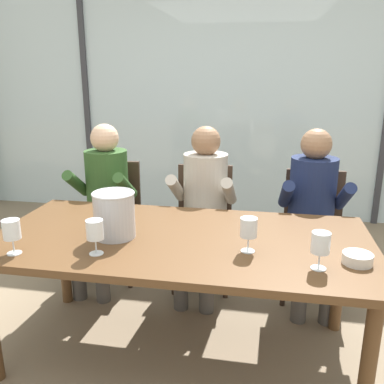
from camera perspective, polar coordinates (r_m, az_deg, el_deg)
name	(u,v)px	position (r m, az deg, el deg)	size (l,w,h in m)	color
ground	(206,273)	(3.42, 2.02, -11.19)	(14.00, 14.00, 0.00)	#847056
window_glass_panel	(228,100)	(4.55, 5.08, 12.68)	(7.23, 0.03, 2.60)	silver
window_mullion_left	(87,98)	(4.96, -14.48, 12.53)	(0.06, 0.06, 2.60)	#38383D
hillside_vineyard	(246,100)	(8.20, 7.58, 12.64)	(13.23, 2.40, 2.18)	#568942
dining_table	(180,249)	(2.25, -1.63, -7.89)	(2.03, 0.99, 0.72)	brown
chair_near_curtain	(112,209)	(3.33, -11.07, -2.38)	(0.48, 0.48, 0.90)	#332319
chair_left_of_center	(204,215)	(3.14, 1.64, -3.24)	(0.47, 0.47, 0.90)	#332319
chair_center	(313,223)	(3.10, 16.52, -4.16)	(0.45, 0.45, 0.90)	#332319
person_olive_shirt	(104,194)	(3.14, -12.20, -0.28)	(0.46, 0.61, 1.22)	#2D5123
person_beige_jumper	(203,199)	(2.94, 1.59, -1.04)	(0.47, 0.62, 1.22)	#B7AD9E
person_navy_polo	(313,205)	(2.93, 16.52, -1.79)	(0.47, 0.62, 1.22)	#192347
ice_bucket_primary	(114,214)	(2.21, -10.78, -3.05)	(0.23, 0.23, 0.25)	#B7B7BC
tasting_bowl	(357,258)	(2.05, 22.07, -8.59)	(0.14, 0.14, 0.05)	silver
wine_glass_by_left_taster	(95,231)	(2.02, -13.38, -5.34)	(0.08, 0.08, 0.17)	silver
wine_glass_near_bucket	(321,244)	(1.91, 17.48, -6.98)	(0.08, 0.08, 0.17)	silver
wine_glass_center_pour	(249,229)	(2.01, 7.90, -5.13)	(0.08, 0.08, 0.17)	silver
wine_glass_by_right_taster	(12,231)	(2.15, -23.85, -5.00)	(0.08, 0.08, 0.17)	silver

